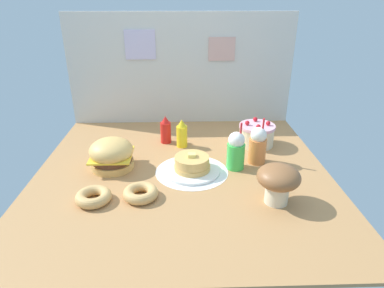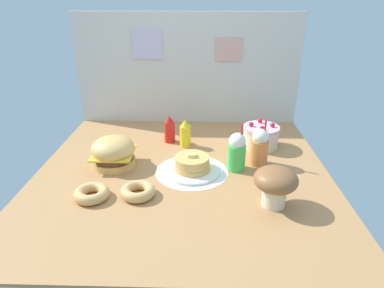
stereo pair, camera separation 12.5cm
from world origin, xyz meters
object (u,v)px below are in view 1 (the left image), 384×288
at_px(donut_chocolate, 141,193).
at_px(layer_cake, 257,135).
at_px(pancake_stack, 193,165).
at_px(mustard_bottle, 182,134).
at_px(donut_pink_glaze, 94,197).
at_px(ketchup_bottle, 166,130).
at_px(burger, 112,154).
at_px(orange_float_cup, 258,145).
at_px(cream_soda_cup, 236,151).
at_px(mushroom_stool, 279,180).

bearing_deg(donut_chocolate, layer_cake, 40.88).
xyz_separation_m(pancake_stack, donut_chocolate, (-0.31, -0.30, -0.02)).
height_order(mustard_bottle, donut_pink_glaze, mustard_bottle).
distance_m(pancake_stack, ketchup_bottle, 0.54).
xyz_separation_m(burger, orange_float_cup, (1.01, 0.05, 0.03)).
bearing_deg(donut_chocolate, pancake_stack, 43.83).
bearing_deg(cream_soda_cup, donut_chocolate, -150.33).
bearing_deg(donut_chocolate, mustard_bottle, 70.86).
distance_m(ketchup_bottle, donut_pink_glaze, 0.92).
distance_m(burger, layer_cake, 1.13).
xyz_separation_m(mustard_bottle, mushroom_stool, (0.54, -0.79, 0.04)).
bearing_deg(mushroom_stool, orange_float_cup, 90.97).
xyz_separation_m(pancake_stack, ketchup_bottle, (-0.19, 0.50, 0.05)).
relative_size(cream_soda_cup, mushroom_stool, 1.36).
xyz_separation_m(ketchup_bottle, orange_float_cup, (0.66, -0.37, 0.03)).
bearing_deg(mushroom_stool, pancake_stack, 141.91).
distance_m(mustard_bottle, cream_soda_cup, 0.52).
height_order(pancake_stack, ketchup_bottle, ketchup_bottle).
xyz_separation_m(ketchup_bottle, donut_pink_glaze, (-0.39, -0.83, -0.07)).
distance_m(pancake_stack, cream_soda_cup, 0.31).
height_order(mustard_bottle, orange_float_cup, orange_float_cup).
relative_size(burger, ketchup_bottle, 1.33).
relative_size(ketchup_bottle, donut_pink_glaze, 1.08).
relative_size(burger, cream_soda_cup, 0.88).
relative_size(layer_cake, mustard_bottle, 1.25).
distance_m(burger, orange_float_cup, 1.01).
bearing_deg(mushroom_stool, donut_chocolate, 174.83).
bearing_deg(donut_pink_glaze, ketchup_bottle, 64.92).
xyz_separation_m(burger, cream_soda_cup, (0.85, -0.03, 0.03)).
xyz_separation_m(ketchup_bottle, cream_soda_cup, (0.49, -0.45, 0.03)).
xyz_separation_m(pancake_stack, mushroom_stool, (0.47, -0.37, 0.10)).
bearing_deg(mustard_bottle, pancake_stack, -81.05).
bearing_deg(mushroom_stool, burger, 156.14).
relative_size(burger, layer_cake, 1.06).
distance_m(cream_soda_cup, donut_chocolate, 0.71).
xyz_separation_m(burger, layer_cake, (1.07, 0.34, -0.02)).
distance_m(burger, ketchup_bottle, 0.55).
bearing_deg(donut_chocolate, donut_pink_glaze, -173.47).
distance_m(cream_soda_cup, orange_float_cup, 0.18).
bearing_deg(ketchup_bottle, mustard_bottle, -32.76).
relative_size(donut_pink_glaze, mushroom_stool, 0.85).
bearing_deg(layer_cake, donut_pink_glaze, -145.67).
distance_m(layer_cake, ketchup_bottle, 0.72).
xyz_separation_m(cream_soda_cup, orange_float_cup, (0.17, 0.08, 0.00)).
relative_size(burger, mushroom_stool, 1.21).
bearing_deg(donut_pink_glaze, burger, 85.15).
xyz_separation_m(burger, donut_chocolate, (0.23, -0.38, -0.07)).
bearing_deg(mustard_bottle, cream_soda_cup, -44.98).
xyz_separation_m(layer_cake, mustard_bottle, (-0.59, -0.01, 0.02)).
xyz_separation_m(pancake_stack, cream_soda_cup, (0.30, 0.05, 0.08)).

